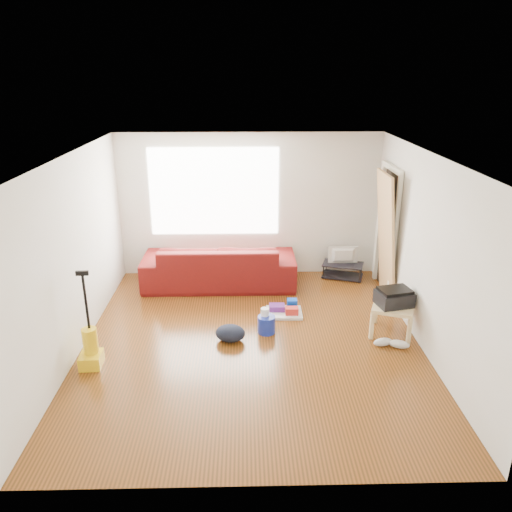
{
  "coord_description": "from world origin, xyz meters",
  "views": [
    {
      "loc": [
        -0.08,
        -5.92,
        3.46
      ],
      "look_at": [
        0.07,
        0.6,
        1.02
      ],
      "focal_mm": 35.0,
      "sensor_mm": 36.0,
      "label": 1
    }
  ],
  "objects_px": {
    "side_table": "(393,309)",
    "cleaning_tray": "(285,310)",
    "bucket": "(266,332)",
    "backpack": "(230,340)",
    "vacuum": "(91,349)",
    "tv_stand": "(343,270)",
    "sofa": "(220,284)"
  },
  "relations": [
    {
      "from": "tv_stand",
      "to": "bucket",
      "type": "xyz_separation_m",
      "value": [
        -1.44,
        -1.96,
        -0.14
      ]
    },
    {
      "from": "vacuum",
      "to": "side_table",
      "type": "bearing_deg",
      "value": 7.11
    },
    {
      "from": "sofa",
      "to": "backpack",
      "type": "bearing_deg",
      "value": 96.79
    },
    {
      "from": "side_table",
      "to": "cleaning_tray",
      "type": "height_order",
      "value": "side_table"
    },
    {
      "from": "backpack",
      "to": "vacuum",
      "type": "bearing_deg",
      "value": -152.9
    },
    {
      "from": "side_table",
      "to": "vacuum",
      "type": "xyz_separation_m",
      "value": [
        -3.95,
        -0.7,
        -0.14
      ]
    },
    {
      "from": "sofa",
      "to": "cleaning_tray",
      "type": "height_order",
      "value": "sofa"
    },
    {
      "from": "backpack",
      "to": "vacuum",
      "type": "relative_size",
      "value": 0.33
    },
    {
      "from": "tv_stand",
      "to": "sofa",
      "type": "bearing_deg",
      "value": -155.19
    },
    {
      "from": "cleaning_tray",
      "to": "vacuum",
      "type": "relative_size",
      "value": 0.43
    },
    {
      "from": "tv_stand",
      "to": "vacuum",
      "type": "xyz_separation_m",
      "value": [
        -3.65,
        -2.73,
        0.09
      ]
    },
    {
      "from": "sofa",
      "to": "vacuum",
      "type": "bearing_deg",
      "value": 58.83
    },
    {
      "from": "sofa",
      "to": "cleaning_tray",
      "type": "xyz_separation_m",
      "value": [
        1.03,
        -1.12,
        0.06
      ]
    },
    {
      "from": "bucket",
      "to": "backpack",
      "type": "bearing_deg",
      "value": -156.87
    },
    {
      "from": "side_table",
      "to": "tv_stand",
      "type": "bearing_deg",
      "value": 98.43
    },
    {
      "from": "bucket",
      "to": "backpack",
      "type": "relative_size",
      "value": 0.61
    },
    {
      "from": "backpack",
      "to": "bucket",
      "type": "bearing_deg",
      "value": 32.27
    },
    {
      "from": "sofa",
      "to": "tv_stand",
      "type": "xyz_separation_m",
      "value": [
        2.16,
        0.27,
        0.14
      ]
    },
    {
      "from": "sofa",
      "to": "vacuum",
      "type": "relative_size",
      "value": 2.05
    },
    {
      "from": "cleaning_tray",
      "to": "backpack",
      "type": "distance_m",
      "value": 1.12
    },
    {
      "from": "tv_stand",
      "to": "bucket",
      "type": "height_order",
      "value": "tv_stand"
    },
    {
      "from": "sofa",
      "to": "bucket",
      "type": "distance_m",
      "value": 1.84
    },
    {
      "from": "bucket",
      "to": "tv_stand",
      "type": "bearing_deg",
      "value": 53.67
    },
    {
      "from": "tv_stand",
      "to": "cleaning_tray",
      "type": "bearing_deg",
      "value": -111.43
    },
    {
      "from": "bucket",
      "to": "cleaning_tray",
      "type": "bearing_deg",
      "value": 61.45
    },
    {
      "from": "side_table",
      "to": "backpack",
      "type": "distance_m",
      "value": 2.27
    },
    {
      "from": "bucket",
      "to": "vacuum",
      "type": "bearing_deg",
      "value": -160.84
    },
    {
      "from": "tv_stand",
      "to": "side_table",
      "type": "height_order",
      "value": "side_table"
    },
    {
      "from": "sofa",
      "to": "tv_stand",
      "type": "distance_m",
      "value": 2.19
    },
    {
      "from": "cleaning_tray",
      "to": "side_table",
      "type": "bearing_deg",
      "value": -23.93
    },
    {
      "from": "side_table",
      "to": "cleaning_tray",
      "type": "bearing_deg",
      "value": 156.07
    },
    {
      "from": "side_table",
      "to": "cleaning_tray",
      "type": "xyz_separation_m",
      "value": [
        -1.43,
        0.63,
        -0.31
      ]
    }
  ]
}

